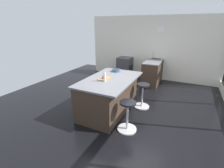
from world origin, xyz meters
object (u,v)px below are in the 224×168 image
at_px(stool_middle, 127,117).
at_px(oven_range, 125,67).
at_px(apple_red, 104,77).
at_px(stool_by_window, 142,96).
at_px(cutting_board, 104,78).
at_px(water_bottle, 105,77).
at_px(fruit_bowl, 116,70).
at_px(apple_yellow, 104,76).
at_px(kitchen_island, 109,95).

bearing_deg(stool_middle, oven_range, -157.62).
distance_m(oven_range, apple_red, 3.35).
distance_m(stool_by_window, cutting_board, 1.25).
height_order(water_bottle, fruit_bowl, water_bottle).
xyz_separation_m(oven_range, stool_middle, (3.71, 1.53, -0.11)).
height_order(oven_range, apple_red, apple_red).
xyz_separation_m(apple_red, water_bottle, (0.13, 0.10, 0.06)).
bearing_deg(stool_by_window, cutting_board, -50.93).
bearing_deg(apple_yellow, oven_range, -168.40).
xyz_separation_m(oven_range, apple_yellow, (3.11, 0.64, 0.56)).
bearing_deg(kitchen_island, fruit_bowl, -171.96).
distance_m(cutting_board, apple_yellow, 0.10).
xyz_separation_m(apple_yellow, water_bottle, (0.25, 0.15, 0.06)).
xyz_separation_m(stool_by_window, cutting_board, (0.69, -0.84, 0.62)).
relative_size(oven_range, kitchen_island, 0.46).
xyz_separation_m(cutting_board, apple_yellow, (-0.08, -0.04, 0.05)).
bearing_deg(oven_range, stool_middle, 22.38).
height_order(stool_by_window, stool_middle, same).
bearing_deg(water_bottle, cutting_board, -150.07).
bearing_deg(water_bottle, stool_by_window, 139.29).
bearing_deg(stool_by_window, kitchen_island, -51.80).
height_order(kitchen_island, water_bottle, water_bottle).
distance_m(oven_range, water_bottle, 3.51).
xyz_separation_m(oven_range, water_bottle, (3.37, 0.78, 0.62)).
bearing_deg(stool_middle, kitchen_island, -128.20).
relative_size(stool_middle, apple_red, 8.65).
bearing_deg(apple_red, stool_middle, 60.61).
bearing_deg(apple_yellow, cutting_board, 29.67).
bearing_deg(apple_red, oven_range, -168.01).
distance_m(stool_by_window, water_bottle, 1.35).
height_order(oven_range, stool_middle, oven_range).
bearing_deg(apple_yellow, stool_by_window, 124.41).
bearing_deg(fruit_bowl, stool_by_window, 85.41).
height_order(apple_yellow, fruit_bowl, apple_yellow).
distance_m(water_bottle, fruit_bowl, 0.94).
bearing_deg(stool_middle, apple_yellow, -123.91).
bearing_deg(oven_range, fruit_bowl, 15.31).
xyz_separation_m(stool_middle, apple_red, (-0.47, -0.84, 0.67)).
distance_m(stool_by_window, apple_red, 1.30).
relative_size(oven_range, fruit_bowl, 3.59).
bearing_deg(apple_yellow, apple_red, 21.23).
height_order(cutting_board, fruit_bowl, fruit_bowl).
height_order(kitchen_island, cutting_board, cutting_board).
bearing_deg(stool_by_window, apple_yellow, -55.59).
bearing_deg(stool_middle, water_bottle, -114.79).
relative_size(cutting_board, water_bottle, 1.15).
distance_m(oven_range, kitchen_island, 3.20).
bearing_deg(water_bottle, stool_middle, 65.21).
distance_m(apple_yellow, fruit_bowl, 0.68).
relative_size(apple_red, water_bottle, 0.26).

